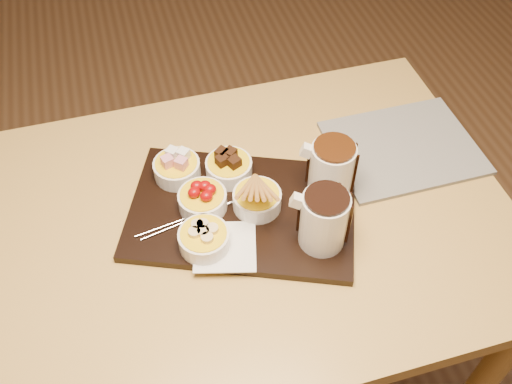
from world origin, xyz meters
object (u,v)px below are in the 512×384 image
object	(u,v)px
dining_table	(226,247)
newspaper	(403,148)
bowl_strawberries	(203,201)
pitcher_dark_chocolate	(324,220)
pitcher_milk_chocolate	(331,170)
serving_board	(242,211)

from	to	relation	value
dining_table	newspaper	distance (m)	0.46
bowl_strawberries	pitcher_dark_chocolate	world-z (taller)	pitcher_dark_chocolate
bowl_strawberries	pitcher_dark_chocolate	bearing A→B (deg)	-35.31
dining_table	pitcher_dark_chocolate	size ratio (longest dim) A/B	9.63
pitcher_dark_chocolate	newspaper	distance (m)	0.35
bowl_strawberries	newspaper	xyz separation A→B (m)	(0.48, 0.05, -0.03)
pitcher_dark_chocolate	dining_table	bearing A→B (deg)	168.43
pitcher_dark_chocolate	pitcher_milk_chocolate	distance (m)	0.13
newspaper	serving_board	bearing A→B (deg)	-168.82
serving_board	pitcher_dark_chocolate	world-z (taller)	pitcher_dark_chocolate
pitcher_milk_chocolate	newspaper	bearing A→B (deg)	43.93
serving_board	pitcher_dark_chocolate	distance (m)	0.19
pitcher_dark_chocolate	pitcher_milk_chocolate	bearing A→B (deg)	85.60
dining_table	pitcher_dark_chocolate	xyz separation A→B (m)	(0.17, -0.11, 0.18)
pitcher_milk_chocolate	newspaper	xyz separation A→B (m)	(0.22, 0.08, -0.08)
serving_board	bowl_strawberries	distance (m)	0.08
bowl_strawberries	newspaper	bearing A→B (deg)	6.53
dining_table	bowl_strawberries	bearing A→B (deg)	140.01
bowl_strawberries	newspaper	world-z (taller)	bowl_strawberries
serving_board	bowl_strawberries	size ratio (longest dim) A/B	4.60
pitcher_dark_chocolate	serving_board	bearing A→B (deg)	160.02
pitcher_milk_chocolate	dining_table	bearing A→B (deg)	-157.02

